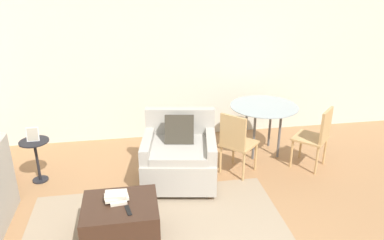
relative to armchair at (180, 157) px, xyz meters
The scene contains 11 objects.
wall_back 1.84m from the armchair, 94.86° to the left, with size 12.00×0.06×2.75m.
area_rug 1.01m from the armchair, 113.95° to the right, with size 2.86×1.50×0.01m.
armchair is the anchor object (origin of this frame).
ottoman 1.32m from the armchair, 125.09° to the right, with size 0.76×0.64×0.45m.
book_stack 1.29m from the armchair, 127.54° to the right, with size 0.26×0.20×0.09m.
tv_remote_primary 1.38m from the armchair, 119.07° to the right, with size 0.08×0.17×0.01m.
side_table 1.88m from the armchair, behind, with size 0.38×0.38×0.59m.
picture_frame 1.91m from the armchair, behind, with size 0.16×0.07×0.19m.
dining_table 1.53m from the armchair, 25.26° to the left, with size 1.01×1.01×0.77m.
dining_chair_near_left 0.79m from the armchair, ahead, with size 0.59×0.59×0.90m.
dining_chair_near_right 1.95m from the armchair, ahead, with size 0.59×0.59×0.90m.
Camera 1 is at (-0.42, -2.38, 2.66)m, focal length 35.00 mm.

